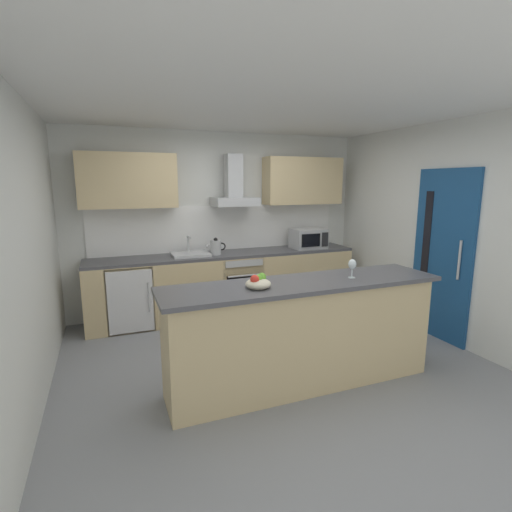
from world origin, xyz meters
TOP-DOWN VIEW (x-y plane):
  - ground at (0.00, 0.00)m, footprint 5.34×4.81m
  - ceiling at (0.00, 0.00)m, footprint 5.34×4.81m
  - wall_back at (0.00, 1.97)m, footprint 5.34×0.12m
  - wall_left at (-2.23, 0.00)m, footprint 0.12×4.81m
  - wall_right at (2.23, 0.00)m, footprint 0.12×4.81m
  - backsplash_tile at (0.00, 1.89)m, footprint 3.69×0.02m
  - counter_back at (0.00, 1.59)m, footprint 3.82×0.60m
  - counter_island at (0.05, -0.58)m, footprint 2.62×0.64m
  - upper_cabinets at (-0.00, 1.74)m, footprint 3.77×0.32m
  - side_door at (2.15, -0.17)m, footprint 0.08×0.85m
  - oven at (0.15, 1.56)m, footprint 0.60×0.62m
  - refrigerator at (-1.36, 1.56)m, footprint 0.58×0.60m
  - microwave at (1.28, 1.53)m, footprint 0.50×0.38m
  - sink at (-0.53, 1.57)m, footprint 0.50×0.40m
  - kettle at (-0.18, 1.53)m, footprint 0.29×0.15m
  - range_hood at (0.15, 1.69)m, footprint 0.62×0.45m
  - wine_glass at (0.54, -0.62)m, footprint 0.08×0.08m
  - fruit_bowl at (-0.41, -0.63)m, footprint 0.22×0.22m

SIDE VIEW (x-z plane):
  - ground at x=0.00m, z-range -0.02..0.00m
  - refrigerator at x=-1.36m, z-range 0.00..0.85m
  - counter_back at x=0.00m, z-range 0.00..0.90m
  - oven at x=0.15m, z-range 0.06..0.86m
  - counter_island at x=0.05m, z-range 0.01..1.01m
  - sink at x=-0.53m, z-range 0.80..1.06m
  - kettle at x=-0.18m, z-range 0.89..1.13m
  - side_door at x=2.15m, z-range 0.00..2.05m
  - microwave at x=1.28m, z-range 0.90..1.20m
  - fruit_bowl at x=-0.41m, z-range 0.98..1.12m
  - wine_glass at x=0.54m, z-range 1.04..1.22m
  - backsplash_tile at x=0.00m, z-range 0.90..1.56m
  - wall_back at x=0.00m, z-range 0.00..2.60m
  - wall_left at x=-2.23m, z-range 0.00..2.60m
  - wall_right at x=2.23m, z-range 0.00..2.60m
  - range_hood at x=0.15m, z-range 1.43..2.15m
  - upper_cabinets at x=0.00m, z-range 1.56..2.26m
  - ceiling at x=0.00m, z-range 2.60..2.62m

